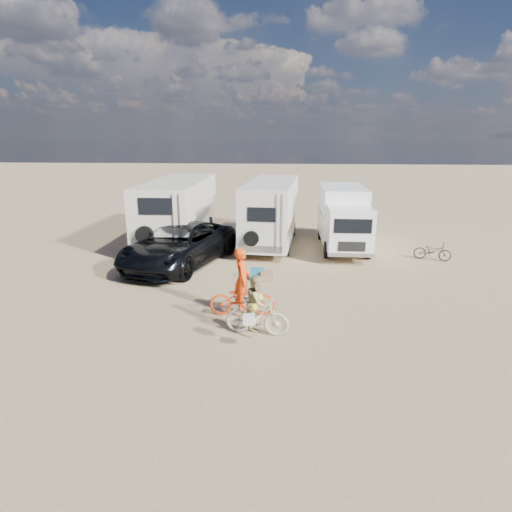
# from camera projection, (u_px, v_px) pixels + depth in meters

# --- Properties ---
(ground) EXTENTS (140.00, 140.00, 0.00)m
(ground) POSITION_uv_depth(u_px,v_px,m) (259.00, 300.00, 13.71)
(ground) COLOR tan
(ground) RESTS_ON ground
(rv_main) EXTENTS (2.64, 6.89, 3.07)m
(rv_main) POSITION_uv_depth(u_px,v_px,m) (271.00, 213.00, 20.47)
(rv_main) COLOR white
(rv_main) RESTS_ON ground
(rv_left) EXTENTS (2.65, 7.79, 3.08)m
(rv_left) POSITION_uv_depth(u_px,v_px,m) (179.00, 212.00, 20.91)
(rv_left) COLOR white
(rv_left) RESTS_ON ground
(box_truck) EXTENTS (2.03, 5.79, 2.84)m
(box_truck) POSITION_uv_depth(u_px,v_px,m) (343.00, 219.00, 19.69)
(box_truck) COLOR white
(box_truck) RESTS_ON ground
(dark_suv) EXTENTS (4.43, 6.64, 1.69)m
(dark_suv) POSITION_uv_depth(u_px,v_px,m) (179.00, 245.00, 17.29)
(dark_suv) COLOR black
(dark_suv) RESTS_ON ground
(bike_man) EXTENTS (1.98, 0.81, 1.02)m
(bike_man) POSITION_uv_depth(u_px,v_px,m) (242.00, 299.00, 12.48)
(bike_man) COLOR red
(bike_man) RESTS_ON ground
(bike_woman) EXTENTS (1.79, 0.75, 1.04)m
(bike_woman) POSITION_uv_depth(u_px,v_px,m) (257.00, 316.00, 11.24)
(bike_woman) COLOR beige
(bike_woman) RESTS_ON ground
(rider_man) EXTENTS (0.50, 0.71, 1.88)m
(rider_man) POSITION_uv_depth(u_px,v_px,m) (242.00, 285.00, 12.36)
(rider_man) COLOR #F23F0F
(rider_man) RESTS_ON ground
(rider_woman) EXTENTS (0.67, 0.80, 1.49)m
(rider_woman) POSITION_uv_depth(u_px,v_px,m) (257.00, 309.00, 11.18)
(rider_woman) COLOR tan
(rider_woman) RESTS_ON ground
(bike_parked) EXTENTS (1.61, 0.99, 0.80)m
(bike_parked) POSITION_uv_depth(u_px,v_px,m) (433.00, 251.00, 18.08)
(bike_parked) COLOR #282B28
(bike_parked) RESTS_ON ground
(cooler) EXTENTS (0.54, 0.41, 0.41)m
(cooler) POSITION_uv_depth(u_px,v_px,m) (257.00, 274.00, 15.71)
(cooler) COLOR #216E89
(cooler) RESTS_ON ground
(crate) EXTENTS (0.50, 0.50, 0.36)m
(crate) POSITION_uv_depth(u_px,v_px,m) (266.00, 276.00, 15.55)
(crate) COLOR #846144
(crate) RESTS_ON ground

